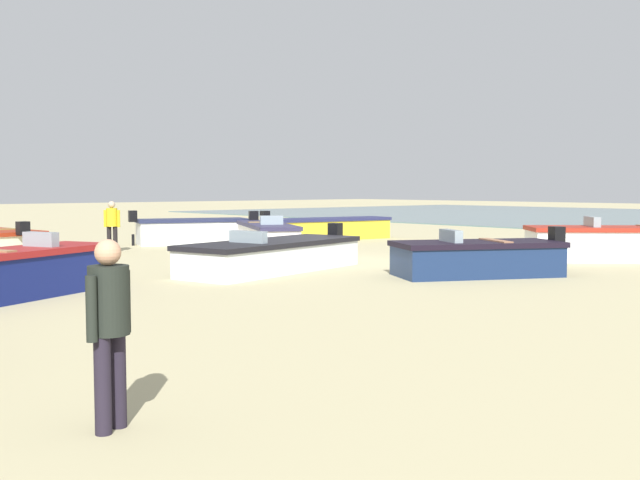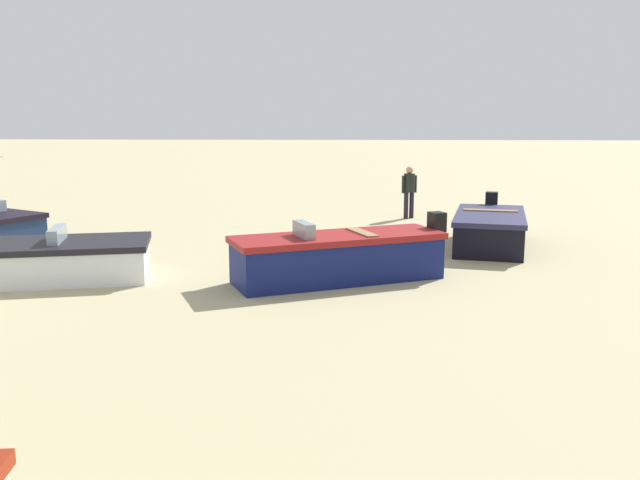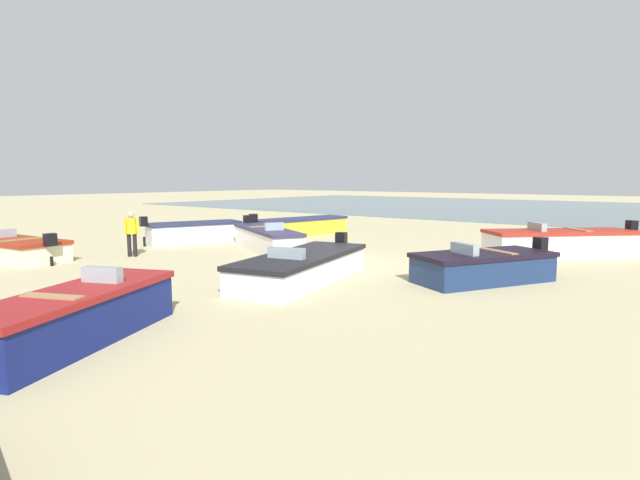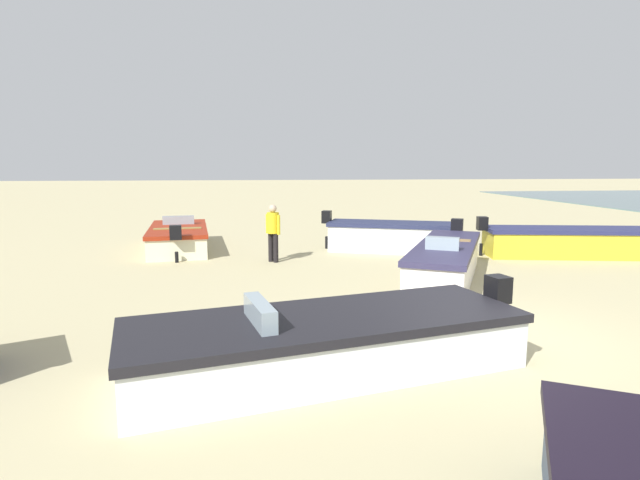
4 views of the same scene
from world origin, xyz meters
name	(u,v)px [view 4 (image 4 of 4)]	position (x,y,z in m)	size (l,w,h in m)	color
ground_plane	(488,339)	(0.00, 0.00, 0.00)	(160.00, 160.00, 0.00)	tan
boat_yellow_0	(575,242)	(6.47, -5.73, 0.44)	(2.29, 5.58, 1.18)	gold
boat_white_2	(328,342)	(-0.88, 2.68, 0.39)	(2.94, 5.61, 1.07)	white
boat_white_4	(391,236)	(8.07, -0.55, 0.47)	(2.64, 4.25, 1.24)	white
boat_cream_8	(179,238)	(9.19, 6.19, 0.38)	(4.66, 2.32, 1.05)	beige
boat_white_10	(446,262)	(3.86, -0.76, 0.46)	(5.01, 3.38, 1.22)	white
beach_walker_foreground	(273,228)	(6.71, 3.20, 0.95)	(0.48, 0.48, 1.62)	black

